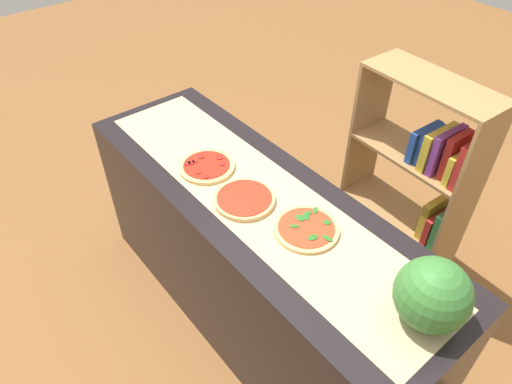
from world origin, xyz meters
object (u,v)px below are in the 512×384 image
(pizza_pepperoni_0, at_px, (207,166))
(watermelon, at_px, (433,295))
(pizza_spinach_2, at_px, (306,228))
(bookshelf, at_px, (419,192))
(pizza_plain_1, at_px, (244,199))

(pizza_pepperoni_0, bearing_deg, watermelon, 5.24)
(pizza_spinach_2, relative_size, bookshelf, 0.22)
(pizza_plain_1, distance_m, bookshelf, 1.09)
(watermelon, bearing_deg, pizza_pepperoni_0, -174.76)
(pizza_pepperoni_0, xyz_separation_m, pizza_spinach_2, (0.63, 0.09, -0.00))
(watermelon, height_order, bookshelf, bookshelf)
(pizza_pepperoni_0, relative_size, watermelon, 1.06)
(pizza_spinach_2, distance_m, watermelon, 0.60)
(pizza_spinach_2, xyz_separation_m, bookshelf, (0.01, 0.91, -0.29))
(pizza_pepperoni_0, distance_m, pizza_plain_1, 0.32)
(bookshelf, bearing_deg, pizza_spinach_2, -90.39)
(pizza_pepperoni_0, relative_size, bookshelf, 0.21)
(pizza_plain_1, distance_m, watermelon, 0.92)
(pizza_plain_1, bearing_deg, pizza_spinach_2, 16.39)
(pizza_pepperoni_0, xyz_separation_m, bookshelf, (0.64, 0.99, -0.29))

